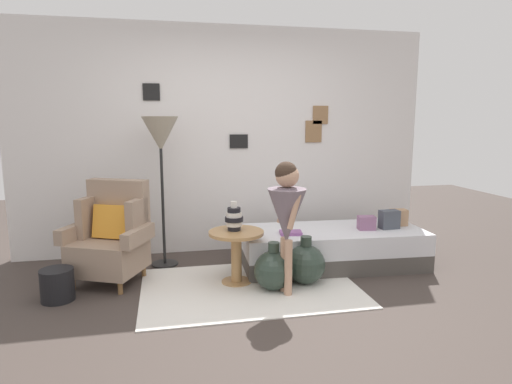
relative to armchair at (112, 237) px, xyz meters
name	(u,v)px	position (x,y,z in m)	size (l,w,h in m)	color
ground_plane	(262,318)	(1.23, -1.10, -0.44)	(12.00, 12.00, 0.00)	#423833
gallery_wall	(226,141)	(1.24, 0.85, 0.86)	(4.80, 0.12, 2.60)	silver
rug	(250,287)	(1.26, -0.46, -0.43)	(1.98, 1.36, 0.01)	silver
armchair	(112,237)	(0.00, 0.00, 0.00)	(0.89, 0.80, 0.97)	olive
daybed	(332,247)	(2.24, -0.02, -0.24)	(1.94, 0.89, 0.40)	#4C4742
pillow_head	(399,217)	(3.01, -0.01, 0.05)	(0.17, 0.12, 0.18)	tan
pillow_mid	(389,219)	(2.84, -0.11, 0.06)	(0.20, 0.12, 0.20)	#474C56
pillow_back	(366,223)	(2.58, -0.11, 0.03)	(0.18, 0.12, 0.14)	gray
side_table	(236,246)	(1.16, -0.31, -0.08)	(0.52, 0.52, 0.51)	tan
vase_striped	(234,218)	(1.15, -0.27, 0.19)	(0.17, 0.17, 0.28)	black
floor_lamp	(161,140)	(0.49, 0.37, 0.90)	(0.37, 0.37, 1.58)	black
person_child	(287,210)	(1.55, -0.66, 0.33)	(0.34, 0.34, 1.19)	tan
book_on_daybed	(291,233)	(1.75, -0.13, -0.02)	(0.22, 0.16, 0.03)	#8E5395
demijohn_near	(274,270)	(1.47, -0.54, -0.25)	(0.36, 0.36, 0.45)	#2D3D33
demijohn_far	(306,264)	(1.80, -0.46, -0.25)	(0.38, 0.38, 0.46)	#2D3D33
magazine_basket	(57,285)	(-0.42, -0.40, -0.30)	(0.28, 0.28, 0.28)	black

